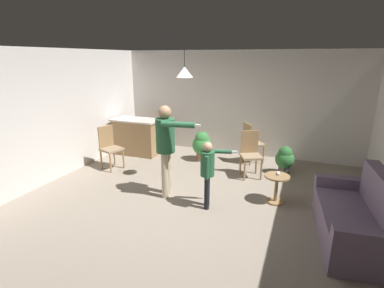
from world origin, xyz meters
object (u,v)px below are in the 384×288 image
at_px(kitchen_counter, 137,136).
at_px(dining_chair_by_counter, 251,141).
at_px(couch_floral, 357,219).
at_px(dining_chair_centre_back, 250,152).
at_px(potted_plant_by_wall, 202,144).
at_px(person_child, 208,168).
at_px(side_table_by_couch, 276,186).
at_px(spare_remote_on_table, 279,174).
at_px(dining_chair_near_wall, 109,146).
at_px(person_adult, 166,141).
at_px(potted_plant_corner, 285,159).

relative_size(kitchen_counter, dining_chair_by_counter, 1.26).
bearing_deg(couch_floral, dining_chair_centre_back, 39.89).
height_order(dining_chair_by_counter, potted_plant_by_wall, dining_chair_by_counter).
bearing_deg(person_child, kitchen_counter, -142.45).
xyz_separation_m(side_table_by_couch, potted_plant_by_wall, (-2.00, 1.65, 0.08)).
bearing_deg(spare_remote_on_table, couch_floral, -34.55).
xyz_separation_m(couch_floral, kitchen_counter, (-4.98, 2.26, 0.15)).
xyz_separation_m(couch_floral, dining_chair_by_counter, (-2.00, 2.67, 0.21)).
bearing_deg(dining_chair_centre_back, dining_chair_near_wall, -13.57).
distance_m(person_child, dining_chair_centre_back, 1.74).
relative_size(dining_chair_near_wall, potted_plant_by_wall, 1.34).
distance_m(couch_floral, spare_remote_on_table, 1.43).
bearing_deg(dining_chair_centre_back, kitchen_counter, -34.57).
relative_size(person_adult, potted_plant_by_wall, 2.30).
xyz_separation_m(couch_floral, dining_chair_centre_back, (-1.86, 1.82, 0.21)).
bearing_deg(potted_plant_by_wall, dining_chair_by_counter, 12.99).
bearing_deg(potted_plant_by_wall, couch_floral, -37.08).
xyz_separation_m(person_adult, potted_plant_corner, (1.96, 1.93, -0.71)).
distance_m(kitchen_counter, dining_chair_by_counter, 3.01).
distance_m(dining_chair_by_counter, potted_plant_corner, 0.97).
relative_size(side_table_by_couch, person_adult, 0.30).
xyz_separation_m(potted_plant_by_wall, spare_remote_on_table, (2.01, -1.60, 0.13)).
bearing_deg(potted_plant_by_wall, kitchen_counter, -175.45).
xyz_separation_m(person_adult, dining_chair_near_wall, (-1.88, 0.80, -0.52)).
bearing_deg(person_child, dining_chair_centre_back, 152.03).
bearing_deg(dining_chair_by_counter, dining_chair_centre_back, -30.71).
relative_size(side_table_by_couch, potted_plant_by_wall, 0.70).
distance_m(kitchen_counter, dining_chair_centre_back, 3.16).
bearing_deg(dining_chair_near_wall, person_adult, 85.48).
bearing_deg(dining_chair_centre_back, potted_plant_corner, -176.13).
bearing_deg(potted_plant_corner, dining_chair_by_counter, 152.16).
height_order(couch_floral, potted_plant_by_wall, couch_floral).
bearing_deg(dining_chair_near_wall, person_child, 89.17).
bearing_deg(kitchen_counter, potted_plant_corner, -0.46).
bearing_deg(side_table_by_couch, dining_chair_centre_back, 122.41).
height_order(side_table_by_couch, dining_chair_centre_back, dining_chair_centre_back).
height_order(dining_chair_centre_back, potted_plant_by_wall, dining_chair_centre_back).
xyz_separation_m(potted_plant_corner, spare_remote_on_table, (-0.01, -1.43, 0.19)).
relative_size(potted_plant_by_wall, spare_remote_on_table, 5.73).
xyz_separation_m(dining_chair_centre_back, potted_plant_by_wall, (-1.32, 0.58, -0.14)).
bearing_deg(dining_chair_centre_back, person_child, 49.93).
height_order(dining_chair_by_counter, spare_remote_on_table, dining_chair_by_counter).
bearing_deg(potted_plant_by_wall, dining_chair_near_wall, -144.28).
relative_size(dining_chair_by_counter, dining_chair_near_wall, 1.00).
bearing_deg(spare_remote_on_table, potted_plant_corner, 89.68).
relative_size(person_child, potted_plant_corner, 1.85).
distance_m(side_table_by_couch, dining_chair_near_wall, 3.84).
xyz_separation_m(person_adult, person_child, (0.85, -0.16, -0.33)).
bearing_deg(kitchen_counter, spare_remote_on_table, -20.88).
relative_size(couch_floral, person_adult, 1.09).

